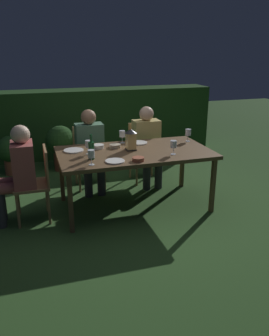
% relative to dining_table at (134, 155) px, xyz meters
% --- Properties ---
extents(ground_plane, '(16.00, 16.00, 0.00)m').
position_rel_dining_table_xyz_m(ground_plane, '(0.00, 0.00, -0.69)').
color(ground_plane, '#2D5123').
extents(dining_table, '(1.87, 1.03, 0.74)m').
position_rel_dining_table_xyz_m(dining_table, '(0.00, 0.00, 0.00)').
color(dining_table, brown).
rests_on(dining_table, ground).
extents(chair_side_right_b, '(0.42, 0.40, 0.87)m').
position_rel_dining_table_xyz_m(chair_side_right_b, '(0.42, 0.91, -0.21)').
color(chair_side_right_b, '#937047').
rests_on(chair_side_right_b, ground).
extents(person_in_mustard, '(0.38, 0.47, 1.15)m').
position_rel_dining_table_xyz_m(person_in_mustard, '(0.42, 0.71, -0.05)').
color(person_in_mustard, tan).
rests_on(person_in_mustard, ground).
extents(chair_head_near, '(0.40, 0.42, 0.87)m').
position_rel_dining_table_xyz_m(chair_head_near, '(-1.18, 0.00, -0.21)').
color(chair_head_near, '#937047').
rests_on(chair_head_near, ground).
extents(person_in_rust, '(0.48, 0.38, 1.15)m').
position_rel_dining_table_xyz_m(person_in_rust, '(-1.38, 0.00, -0.05)').
color(person_in_rust, '#9E4C47').
rests_on(person_in_rust, ground).
extents(chair_side_right_a, '(0.42, 0.40, 0.87)m').
position_rel_dining_table_xyz_m(chair_side_right_a, '(-0.42, 0.91, -0.21)').
color(chair_side_right_a, '#937047').
rests_on(chair_side_right_a, ground).
extents(person_in_green, '(0.38, 0.47, 1.15)m').
position_rel_dining_table_xyz_m(person_in_green, '(-0.42, 0.71, -0.05)').
color(person_in_green, '#4C7A5B').
rests_on(person_in_green, ground).
extents(lantern_centerpiece, '(0.15, 0.15, 0.27)m').
position_rel_dining_table_xyz_m(lantern_centerpiece, '(-0.03, 0.06, 0.20)').
color(lantern_centerpiece, black).
rests_on(lantern_centerpiece, dining_table).
extents(green_bottle_on_table, '(0.07, 0.07, 0.29)m').
position_rel_dining_table_xyz_m(green_bottle_on_table, '(-0.56, -0.16, 0.16)').
color(green_bottle_on_table, '#195128').
rests_on(green_bottle_on_table, dining_table).
extents(wine_glass_a, '(0.08, 0.08, 0.17)m').
position_rel_dining_table_xyz_m(wine_glass_a, '(-0.04, 0.41, 0.17)').
color(wine_glass_a, silver).
rests_on(wine_glass_a, dining_table).
extents(wine_glass_b, '(0.08, 0.08, 0.17)m').
position_rel_dining_table_xyz_m(wine_glass_b, '(-0.56, 0.03, 0.17)').
color(wine_glass_b, silver).
rests_on(wine_glass_b, dining_table).
extents(wine_glass_c, '(0.08, 0.08, 0.17)m').
position_rel_dining_table_xyz_m(wine_glass_c, '(0.83, 0.23, 0.17)').
color(wine_glass_c, silver).
rests_on(wine_glass_c, dining_table).
extents(wine_glass_d, '(0.08, 0.08, 0.17)m').
position_rel_dining_table_xyz_m(wine_glass_d, '(0.40, -0.27, 0.17)').
color(wine_glass_d, silver).
rests_on(wine_glass_d, dining_table).
extents(wine_glass_e, '(0.08, 0.08, 0.17)m').
position_rel_dining_table_xyz_m(wine_glass_e, '(-0.60, -0.37, 0.17)').
color(wine_glass_e, silver).
rests_on(wine_glass_e, dining_table).
extents(plate_a, '(0.25, 0.25, 0.01)m').
position_rel_dining_table_xyz_m(plate_a, '(-0.72, 0.22, 0.06)').
color(plate_a, silver).
rests_on(plate_a, dining_table).
extents(plate_b, '(0.23, 0.23, 0.01)m').
position_rel_dining_table_xyz_m(plate_b, '(0.16, 0.33, 0.06)').
color(plate_b, silver).
rests_on(plate_b, dining_table).
extents(plate_c, '(0.22, 0.22, 0.01)m').
position_rel_dining_table_xyz_m(plate_c, '(-0.34, -0.34, 0.06)').
color(plate_c, white).
rests_on(plate_c, dining_table).
extents(bowl_olives, '(0.14, 0.14, 0.04)m').
position_rel_dining_table_xyz_m(bowl_olives, '(-0.08, -0.39, 0.07)').
color(bowl_olives, '#9E5138').
rests_on(bowl_olives, dining_table).
extents(bowl_bread, '(0.14, 0.14, 0.05)m').
position_rel_dining_table_xyz_m(bowl_bread, '(-0.40, 0.25, 0.08)').
color(bowl_bread, silver).
rests_on(bowl_bread, dining_table).
extents(bowl_salad, '(0.14, 0.14, 0.04)m').
position_rel_dining_table_xyz_m(bowl_salad, '(-0.19, 0.22, 0.07)').
color(bowl_salad, '#BCAD8E').
rests_on(bowl_salad, dining_table).
extents(hedge_backdrop, '(4.47, 0.61, 1.22)m').
position_rel_dining_table_xyz_m(hedge_backdrop, '(0.00, 2.55, -0.08)').
color(hedge_backdrop, '#1E4219').
rests_on(hedge_backdrop, ground).
extents(potted_plant_by_hedge, '(0.42, 0.42, 0.63)m').
position_rel_dining_table_xyz_m(potted_plant_by_hedge, '(-1.52, 1.74, -0.32)').
color(potted_plant_by_hedge, brown).
rests_on(potted_plant_by_hedge, ground).
extents(potted_plant_corner, '(0.48, 0.48, 0.75)m').
position_rel_dining_table_xyz_m(potted_plant_corner, '(-0.74, 1.70, -0.24)').
color(potted_plant_corner, brown).
rests_on(potted_plant_corner, ground).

